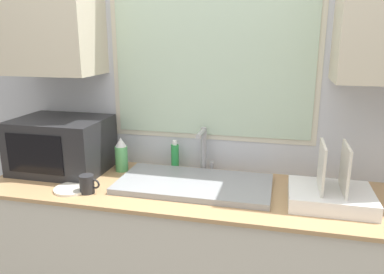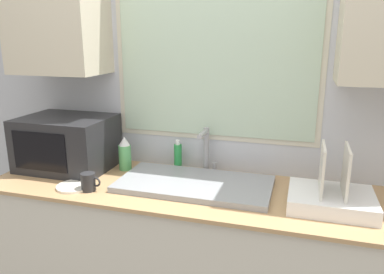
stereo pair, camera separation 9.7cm
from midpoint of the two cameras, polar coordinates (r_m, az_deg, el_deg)
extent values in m
cube|color=beige|center=(2.17, -0.36, -19.17)|extent=(2.22, 0.61, 0.88)
cube|color=tan|center=(1.95, -0.38, -8.10)|extent=(2.25, 0.64, 0.02)
cube|color=silver|center=(2.15, 1.77, 5.41)|extent=(6.00, 0.06, 2.60)
cube|color=beige|center=(2.09, 1.65, 11.61)|extent=(1.17, 0.01, 0.90)
cube|color=#B2CCB2|center=(2.09, 1.63, 11.60)|extent=(1.11, 0.01, 0.84)
cube|color=beige|center=(2.29, -22.09, 17.27)|extent=(0.51, 0.32, 0.67)
cube|color=gray|center=(1.96, -1.09, -7.15)|extent=(0.79, 0.41, 0.03)
cylinder|color=#99999E|center=(2.14, 0.48, -1.96)|extent=(0.03, 0.03, 0.26)
cylinder|color=#99999E|center=(2.03, 0.01, 0.53)|extent=(0.03, 0.15, 0.03)
cylinder|color=#99999E|center=(2.16, 1.77, -4.61)|extent=(0.02, 0.02, 0.06)
cube|color=#232326|center=(2.30, -20.37, -1.11)|extent=(0.51, 0.39, 0.31)
cube|color=black|center=(2.17, -24.08, -2.43)|extent=(0.33, 0.01, 0.21)
cube|color=white|center=(1.86, 18.91, -8.64)|extent=(0.38, 0.31, 0.07)
cube|color=silver|center=(1.80, 17.71, -4.33)|extent=(0.01, 0.22, 0.22)
cube|color=silver|center=(1.81, 20.89, -4.50)|extent=(0.01, 0.22, 0.22)
cylinder|color=#59B266|center=(2.21, -11.94, -3.24)|extent=(0.07, 0.07, 0.15)
cone|color=silver|center=(2.18, -12.08, -0.77)|extent=(0.07, 0.07, 0.05)
cylinder|color=#268C3F|center=(2.19, -3.88, -3.11)|extent=(0.05, 0.05, 0.15)
cylinder|color=white|center=(2.16, -3.92, -0.87)|extent=(0.03, 0.03, 0.03)
cylinder|color=#262628|center=(1.96, -17.11, -6.89)|extent=(0.07, 0.07, 0.09)
torus|color=#262628|center=(1.94, -15.98, -6.92)|extent=(0.05, 0.01, 0.05)
cylinder|color=silver|center=(2.03, -19.09, -7.48)|extent=(0.18, 0.18, 0.01)
camera|label=1|loc=(0.05, -91.52, -0.41)|focal=35.00mm
camera|label=2|loc=(0.05, 88.48, 0.41)|focal=35.00mm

